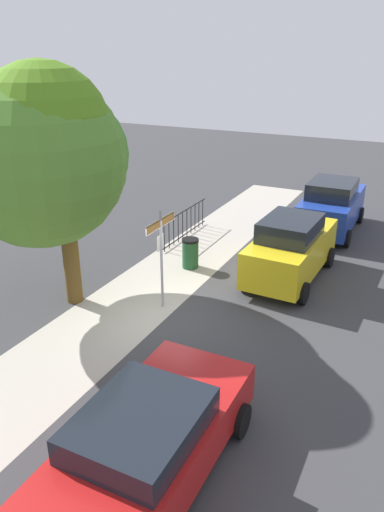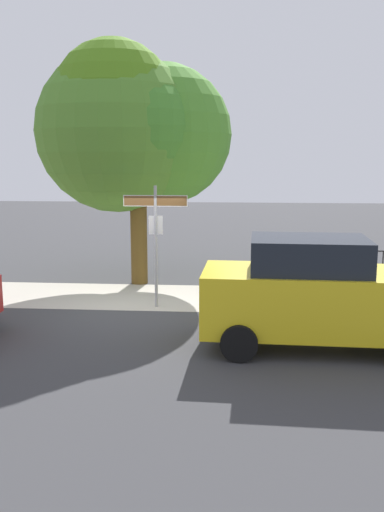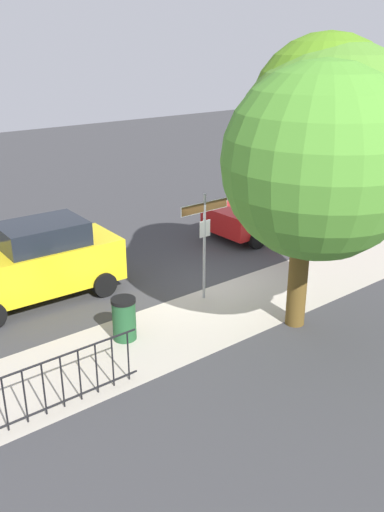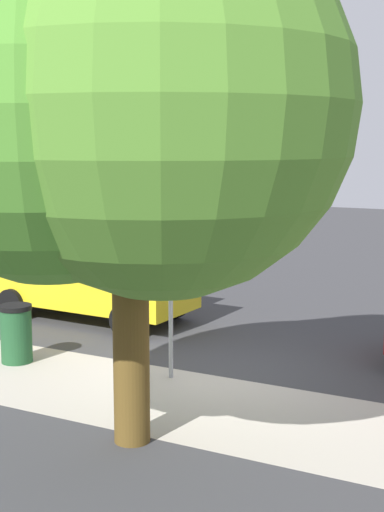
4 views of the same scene
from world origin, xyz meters
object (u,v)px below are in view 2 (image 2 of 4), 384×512
at_px(shade_tree, 133,127).
at_px(trash_bin, 273,283).
at_px(street_sign, 156,223).
at_px(car_yellow, 320,294).

bearing_deg(shade_tree, trash_bin, -30.16).
bearing_deg(trash_bin, street_sign, -169.53).
xyz_separation_m(street_sign, car_yellow, (3.31, -2.60, -0.93)).
bearing_deg(car_yellow, trash_bin, 103.23).
relative_size(shade_tree, trash_bin, 6.52).
relative_size(street_sign, trash_bin, 2.83).
bearing_deg(street_sign, car_yellow, -38.12).
bearing_deg(street_sign, shade_tree, 110.13).
distance_m(shade_tree, trash_bin, 5.61).
bearing_deg(shade_tree, car_yellow, -50.71).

